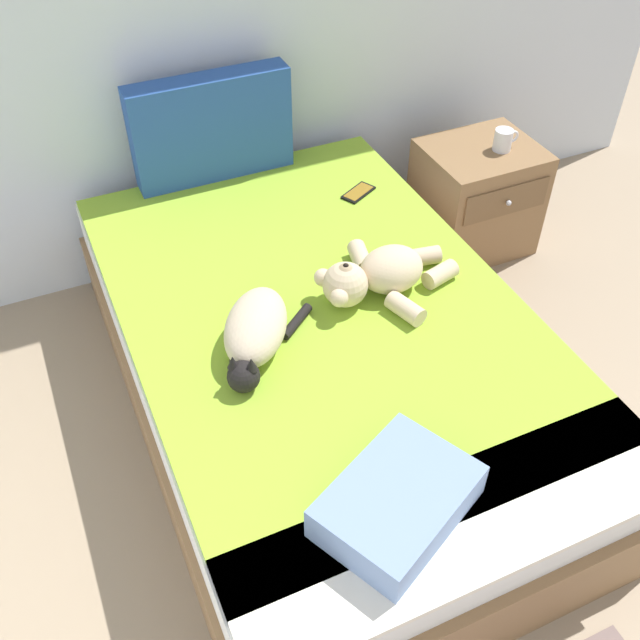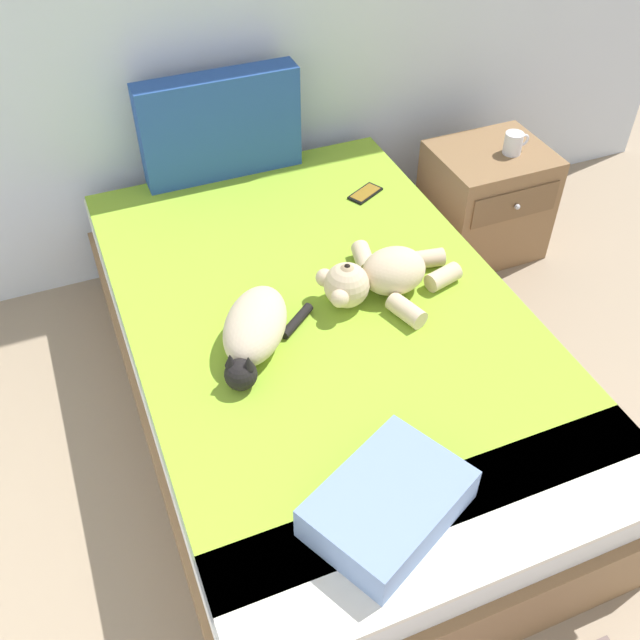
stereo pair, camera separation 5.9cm
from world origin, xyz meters
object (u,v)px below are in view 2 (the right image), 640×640
at_px(throw_pillow, 388,504).
at_px(mug, 514,143).
at_px(cell_phone, 365,193).
at_px(nightstand, 485,201).
at_px(patterned_cushion, 220,126).
at_px(bed, 325,362).
at_px(cat, 254,330).
at_px(teddy_bear, 380,276).

height_order(throw_pillow, mug, throw_pillow).
bearing_deg(cell_phone, nightstand, 6.33).
bearing_deg(throw_pillow, cell_phone, 67.29).
xyz_separation_m(patterned_cushion, mug, (1.20, -0.34, -0.15)).
xyz_separation_m(nightstand, mug, (0.07, -0.04, 0.30)).
relative_size(patterned_cushion, throw_pillow, 1.63).
relative_size(bed, throw_pillow, 5.22).
height_order(patterned_cushion, throw_pillow, patterned_cushion).
distance_m(cat, cell_phone, 0.96).
relative_size(patterned_cushion, mug, 5.44).
height_order(cell_phone, throw_pillow, throw_pillow).
bearing_deg(cat, throw_pillow, -80.59).
bearing_deg(bed, nightstand, 31.54).
distance_m(bed, throw_pillow, 0.85).
height_order(patterned_cushion, mug, patterned_cushion).
height_order(teddy_bear, cell_phone, teddy_bear).
bearing_deg(bed, cell_phone, 54.36).
distance_m(patterned_cushion, mug, 1.26).
bearing_deg(mug, throw_pillow, -132.64).
relative_size(patterned_cushion, teddy_bear, 1.29).
bearing_deg(nightstand, mug, -28.97).
xyz_separation_m(bed, patterned_cushion, (-0.06, 0.96, 0.47)).
xyz_separation_m(cell_phone, mug, (0.72, 0.04, 0.06)).
distance_m(patterned_cushion, cell_phone, 0.65).
relative_size(cell_phone, mug, 1.37).
bearing_deg(nightstand, cell_phone, -173.67).
bearing_deg(cell_phone, throw_pillow, -112.71).
relative_size(bed, teddy_bear, 4.13).
relative_size(cat, teddy_bear, 0.80).
bearing_deg(teddy_bear, cat, -169.55).
distance_m(bed, cell_phone, 0.77).
xyz_separation_m(cat, mug, (1.41, 0.69, -0.01)).
bearing_deg(nightstand, teddy_bear, -143.38).
xyz_separation_m(patterned_cushion, teddy_bear, (0.27, -0.95, -0.14)).
distance_m(cell_phone, mug, 0.72).
bearing_deg(bed, teddy_bear, 4.51).
bearing_deg(cell_phone, patterned_cushion, 141.81).
relative_size(throw_pillow, nightstand, 0.78).
bearing_deg(teddy_bear, cell_phone, 69.67).
distance_m(throw_pillow, nightstand, 1.92).
relative_size(nightstand, mug, 4.27).
bearing_deg(cat, cell_phone, 43.64).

